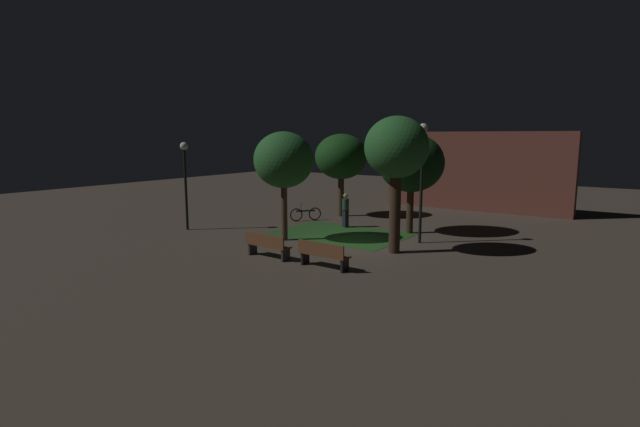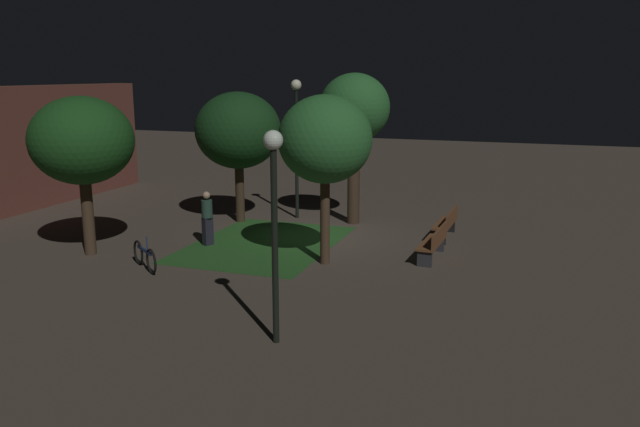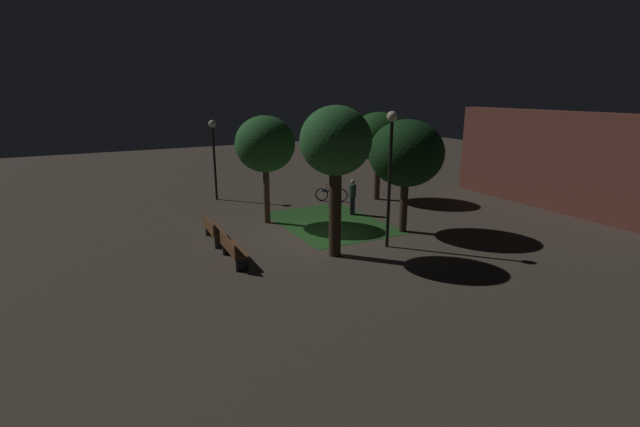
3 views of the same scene
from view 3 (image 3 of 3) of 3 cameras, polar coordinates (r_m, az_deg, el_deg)
The scene contains 13 objects.
ground_plane at distance 17.40m, azimuth -0.05°, elevation -2.78°, with size 60.00×60.00×0.00m, color #473D33.
grass_lawn at distance 19.05m, azimuth 1.27°, elevation -1.14°, with size 5.64×4.03×0.01m, color #23511E.
bench_lawn_edge at distance 17.02m, azimuth -13.44°, elevation -1.93°, with size 1.82×0.57×0.88m.
bench_path_side at distance 14.83m, azimuth -11.08°, elevation -4.40°, with size 1.81×0.54×0.88m.
tree_tall_center at distance 14.48m, azimuth 2.00°, elevation 8.82°, with size 2.31×2.31×4.98m.
tree_right_canopy at distance 18.52m, azimuth -6.97°, elevation 8.65°, with size 2.43×2.43×4.45m.
tree_near_wall at distance 17.51m, azimuth 10.89°, elevation 7.45°, with size 2.85×2.85×4.38m.
tree_lawn_side at distance 22.77m, azimuth 7.42°, elevation 9.58°, with size 2.78×2.78×4.39m.
lamp_post_plaza_west at distance 15.59m, azimuth 8.92°, elevation 7.04°, with size 0.36×0.36×4.76m.
lamp_post_near_wall at distance 23.18m, azimuth -13.34°, elevation 8.41°, with size 0.36×0.36×4.00m.
bicycle at distance 22.62m, azimuth 1.45°, elevation 2.41°, with size 1.03×1.36×0.93m.
pedestrian at distance 20.12m, azimuth 4.14°, elevation 2.21°, with size 0.34×0.32×1.61m.
building_wall_backdrop at distance 23.59m, azimuth 27.36°, elevation 5.97°, with size 10.57×0.80×4.52m, color brown.
Camera 3 is at (14.62, -7.71, 5.44)m, focal length 25.25 mm.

